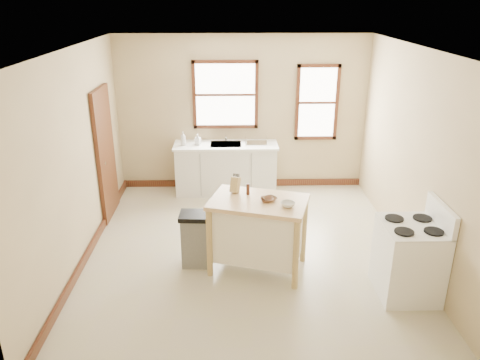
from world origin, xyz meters
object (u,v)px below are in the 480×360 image
at_px(soap_bottle_a, 183,139).
at_px(kitchen_island, 258,235).
at_px(soap_bottle_b, 198,139).
at_px(pepper_grinder, 248,189).
at_px(dish_rack, 256,141).
at_px(trash_bin, 195,239).
at_px(gas_stove, 410,250).
at_px(bowl_b, 270,199).
at_px(knife_block, 235,185).
at_px(bowl_c, 288,204).
at_px(bowl_a, 267,200).

height_order(soap_bottle_a, kitchen_island, soap_bottle_a).
distance_m(soap_bottle_b, pepper_grinder, 2.55).
bearing_deg(dish_rack, trash_bin, -122.79).
height_order(dish_rack, gas_stove, gas_stove).
height_order(soap_bottle_a, bowl_b, soap_bottle_a).
bearing_deg(bowl_b, gas_stove, -19.66).
bearing_deg(dish_rack, knife_block, -112.02).
distance_m(kitchen_island, pepper_grinder, 0.61).
height_order(knife_block, pepper_grinder, knife_block).
bearing_deg(dish_rack, bowl_c, -97.61).
distance_m(dish_rack, trash_bin, 2.76).
xyz_separation_m(pepper_grinder, bowl_c, (0.48, -0.38, -0.05)).
height_order(knife_block, trash_bin, knife_block).
xyz_separation_m(trash_bin, gas_stove, (2.60, -0.70, 0.22)).
bearing_deg(soap_bottle_b, soap_bottle_a, -156.16).
height_order(bowl_a, trash_bin, bowl_a).
bearing_deg(bowl_b, soap_bottle_b, 112.29).
bearing_deg(pepper_grinder, trash_bin, -173.99).
bearing_deg(soap_bottle_b, knife_block, -58.10).
bearing_deg(trash_bin, soap_bottle_b, 95.02).
xyz_separation_m(soap_bottle_b, kitchen_island, (0.93, -2.60, -0.52)).
xyz_separation_m(kitchen_island, knife_block, (-0.29, 0.26, 0.60)).
bearing_deg(knife_block, bowl_c, -8.75).
height_order(soap_bottle_a, knife_block, knife_block).
distance_m(bowl_b, trash_bin, 1.17).
bearing_deg(pepper_grinder, soap_bottle_b, 108.33).
relative_size(kitchen_island, trash_bin, 1.60).
height_order(pepper_grinder, trash_bin, pepper_grinder).
height_order(kitchen_island, pepper_grinder, pepper_grinder).
bearing_deg(kitchen_island, bowl_c, -12.76).
distance_m(soap_bottle_b, knife_block, 2.43).
bearing_deg(dish_rack, kitchen_island, -104.82).
height_order(dish_rack, bowl_b, bowl_b).
xyz_separation_m(soap_bottle_a, bowl_c, (1.53, -2.77, -0.02)).
xyz_separation_m(bowl_b, bowl_c, (0.20, -0.18, 0.01)).
bearing_deg(kitchen_island, bowl_a, -1.12).
bearing_deg(knife_block, trash_bin, -137.39).
distance_m(kitchen_island, bowl_b, 0.54).
xyz_separation_m(bowl_b, trash_bin, (-0.97, 0.12, -0.63)).
relative_size(soap_bottle_b, pepper_grinder, 1.32).
bearing_deg(trash_bin, bowl_c, -11.86).
bearing_deg(dish_rack, pepper_grinder, -107.95).
height_order(knife_block, bowl_b, knife_block).
xyz_separation_m(knife_block, gas_stove, (2.06, -0.86, -0.50)).
xyz_separation_m(dish_rack, gas_stove, (1.65, -3.23, -0.38)).
relative_size(knife_block, gas_stove, 0.17).
relative_size(bowl_b, trash_bin, 0.22).
distance_m(kitchen_island, bowl_c, 0.66).
distance_m(knife_block, bowl_b, 0.52).
xyz_separation_m(soap_bottle_b, gas_stove, (2.70, -3.19, -0.43)).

